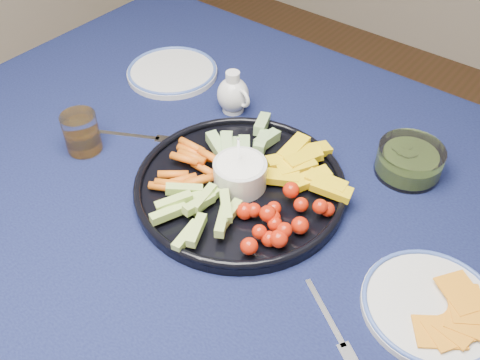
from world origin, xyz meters
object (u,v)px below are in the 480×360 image
Objects in this scene: creamer_pitcher at (233,94)px; pickle_bowl at (409,162)px; crudite_platter at (240,181)px; side_plate_extra at (172,71)px; juice_tumbler at (82,135)px; cheese_plate at (432,305)px; dining_table at (283,242)px.

creamer_pitcher is 0.39m from pickle_bowl.
crudite_platter is 0.42m from side_plate_extra.
juice_tumbler is (-0.54, -0.34, 0.01)m from pickle_bowl.
crudite_platter reaches higher than cheese_plate.
creamer_pitcher reaches higher than dining_table.
crudite_platter is at bearing -29.40° from side_plate_extra.
creamer_pitcher reaches higher than side_plate_extra.
crudite_platter reaches higher than dining_table.
juice_tumbler reaches higher than cheese_plate.
cheese_plate is (0.55, -0.21, -0.03)m from creamer_pitcher.
crudite_platter is (-0.10, -0.01, 0.11)m from dining_table.
creamer_pitcher is 0.59m from cheese_plate.
juice_tumbler is at bearing -173.67° from cheese_plate.
crudite_platter is 4.72× the size of juice_tumbler.
juice_tumbler reaches higher than pickle_bowl.
crudite_platter is 0.39m from cheese_plate.
cheese_plate is 0.79m from side_plate_extra.
side_plate_extra is at bearing 174.22° from creamer_pitcher.
pickle_bowl is 0.64m from juice_tumbler.
pickle_bowl is at bearing 7.47° from creamer_pitcher.
crudite_platter is 0.33m from pickle_bowl.
pickle_bowl is 0.31m from cheese_plate.
crudite_platter is at bearing -132.81° from pickle_bowl.
juice_tumbler is at bearing -147.94° from pickle_bowl.
juice_tumbler is at bearing -165.14° from dining_table.
cheese_plate is at bearing -6.43° from dining_table.
dining_table is 0.15m from crudite_platter.
cheese_plate is at bearing -3.21° from crudite_platter.
crudite_platter is at bearing -48.51° from creamer_pitcher.
side_plate_extra is at bearing 163.05° from cheese_plate.
cheese_plate is (0.38, -0.02, -0.01)m from crudite_platter.
juice_tumbler reaches higher than side_plate_extra.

